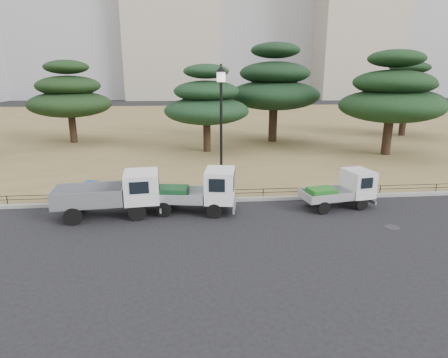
{
  "coord_description": "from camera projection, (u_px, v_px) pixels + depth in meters",
  "views": [
    {
      "loc": [
        -1.54,
        -14.47,
        5.94
      ],
      "look_at": [
        0.0,
        2.0,
        1.3
      ],
      "focal_mm": 30.0,
      "sensor_mm": 36.0,
      "label": 1
    }
  ],
  "objects": [
    {
      "name": "manhole",
      "position": [
        392.0,
        227.0,
        15.04
      ],
      "size": [
        0.6,
        0.6,
        0.01
      ],
      "primitive_type": "cylinder",
      "color": "#2D2D30",
      "rests_on": "ground"
    },
    {
      "name": "pine_east_near",
      "position": [
        392.0,
        95.0,
        26.9
      ],
      "size": [
        7.41,
        7.41,
        7.49
      ],
      "color": "black",
      "rests_on": "lawn"
    },
    {
      "name": "pine_east_far",
      "position": [
        407.0,
        93.0,
        35.68
      ],
      "size": [
        6.95,
        6.95,
        6.98
      ],
      "color": "black",
      "rests_on": "lawn"
    },
    {
      "name": "ground",
      "position": [
        228.0,
        222.0,
        15.61
      ],
      "size": [
        220.0,
        220.0,
        0.0
      ],
      "primitive_type": "plane",
      "color": "black"
    },
    {
      "name": "truck_kei_rear",
      "position": [
        342.0,
        189.0,
        17.16
      ],
      "size": [
        3.44,
        1.92,
        1.7
      ],
      "rotation": [
        0.0,
        0.0,
        0.18
      ],
      "color": "black",
      "rests_on": "ground"
    },
    {
      "name": "curb",
      "position": [
        223.0,
        200.0,
        18.08
      ],
      "size": [
        120.0,
        0.25,
        0.16
      ],
      "primitive_type": "cube",
      "color": "gray",
      "rests_on": "ground"
    },
    {
      "name": "street_lamp",
      "position": [
        221.0,
        111.0,
        17.23
      ],
      "size": [
        0.55,
        0.55,
        6.15
      ],
      "color": "black",
      "rests_on": "lawn"
    },
    {
      "name": "truck_kei_front",
      "position": [
        199.0,
        191.0,
        16.5
      ],
      "size": [
        3.92,
        2.14,
        1.97
      ],
      "rotation": [
        0.0,
        0.0,
        -0.16
      ],
      "color": "black",
      "rests_on": "ground"
    },
    {
      "name": "pine_center_right",
      "position": [
        274.0,
        85.0,
        32.26
      ],
      "size": [
        7.93,
        7.93,
        8.41
      ],
      "color": "black",
      "rests_on": "lawn"
    },
    {
      "name": "pipe_fence",
      "position": [
        223.0,
        192.0,
        18.13
      ],
      "size": [
        38.0,
        0.04,
        0.4
      ],
      "color": "black",
      "rests_on": "lawn"
    },
    {
      "name": "truck_large",
      "position": [
        114.0,
        192.0,
        16.03
      ],
      "size": [
        4.49,
        2.12,
        1.89
      ],
      "rotation": [
        0.0,
        0.0,
        0.1
      ],
      "color": "black",
      "rests_on": "ground"
    },
    {
      "name": "pine_west_near",
      "position": [
        69.0,
        96.0,
        31.91
      ],
      "size": [
        6.96,
        6.96,
        6.96
      ],
      "color": "black",
      "rests_on": "lawn"
    },
    {
      "name": "lawn",
      "position": [
        202.0,
        125.0,
        44.93
      ],
      "size": [
        120.0,
        56.0,
        0.15
      ],
      "primitive_type": "cube",
      "color": "olive",
      "rests_on": "ground"
    },
    {
      "name": "tarp_pile",
      "position": [
        87.0,
        192.0,
        18.02
      ],
      "size": [
        1.49,
        1.25,
        0.86
      ],
      "rotation": [
        0.0,
        0.0,
        -0.27
      ],
      "color": "navy",
      "rests_on": "lawn"
    },
    {
      "name": "pine_center_left",
      "position": [
        207.0,
        102.0,
        28.16
      ],
      "size": [
        6.44,
        6.44,
        6.55
      ],
      "color": "black",
      "rests_on": "lawn"
    }
  ]
}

